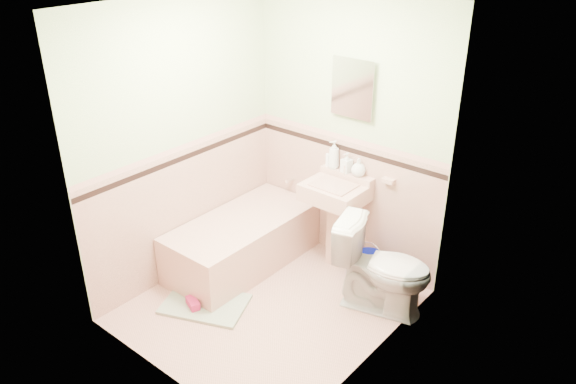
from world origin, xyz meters
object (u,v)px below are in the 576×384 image
Objects in this scene: bucket at (369,266)px; shoe at (193,303)px; soap_bottle_left at (334,155)px; soap_bottle_right at (359,167)px; bathtub at (243,243)px; soap_bottle_mid at (347,163)px; sink at (334,226)px; medicine_cabinet at (353,88)px; toilet at (383,267)px.

bucket is 1.53× the size of shoe.
soap_bottle_right is (0.27, 0.00, -0.05)m from soap_bottle_left.
soap_bottle_mid is (0.67, 0.71, 0.78)m from bathtub.
soap_bottle_right is at bearing 56.51° from sink.
bucket is at bearing -14.81° from soap_bottle_left.
medicine_cabinet is at bearing 70.98° from soap_bottle_mid.
bathtub is at bearing -138.38° from soap_bottle_right.
soap_bottle_left is 1.44× the size of soap_bottle_mid.
sink reaches higher than bucket.
soap_bottle_right is (0.80, 0.71, 0.78)m from bathtub.
soap_bottle_left is 0.33× the size of toilet.
shoe is at bearing -111.53° from sink.
sink is at bearing -49.21° from soap_bottle_left.
soap_bottle_mid is 1.11× the size of soap_bottle_right.
toilet reaches higher than bathtub.
soap_bottle_right is at bearing 0.00° from soap_bottle_mid.
sink is 3.40× the size of bucket.
toilet is (0.71, -0.45, -0.60)m from soap_bottle_mid.
bucket is (0.38, -0.17, -1.57)m from medicine_cabinet.
sink reaches higher than shoe.
shoe is (-1.22, -1.05, -0.34)m from toilet.
soap_bottle_right reaches higher than toilet.
bathtub is 1.21m from soap_bottle_left.
soap_bottle_left reaches higher than shoe.
medicine_cabinet is at bearing 10.93° from soap_bottle_left.
shoe is at bearing -123.70° from bucket.
sink is 0.75m from toilet.
soap_bottle_mid is (-0.01, 0.18, 0.58)m from sink.
bathtub is at bearing -151.93° from bucket.
soap_bottle_left is 0.28m from soap_bottle_right.
bathtub is 9.06× the size of shoe.
soap_bottle_left is 1.83m from shoe.
soap_bottle_left is (-0.16, -0.03, -0.65)m from medicine_cabinet.
medicine_cabinet reaches higher than soap_bottle_mid.
soap_bottle_left is 1.16m from toilet.
toilet is at bearing -27.68° from soap_bottle_left.
bathtub is 3.36× the size of medicine_cabinet.
medicine_cabinet is (0.68, 0.74, 1.47)m from bathtub.
medicine_cabinet is 1.77× the size of bucket.
medicine_cabinet is 1.63m from bucket.
soap_bottle_left reaches higher than soap_bottle_mid.
bathtub reaches higher than bucket.
sink is 1.06× the size of toilet.
soap_bottle_left is at bearing 130.79° from sink.
sink is at bearing -86.71° from soap_bottle_mid.
soap_bottle_right is at bearing 88.93° from shoe.
bathtub is at bearing 85.54° from toilet.
soap_bottle_left reaches higher than sink.
bucket is at bearing -28.31° from soap_bottle_right.
soap_bottle_mid is at bearing 160.11° from bucket.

